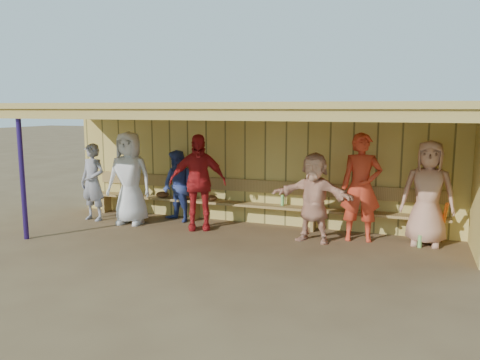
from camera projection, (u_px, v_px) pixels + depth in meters
name	position (u px, v px, depth m)	size (l,w,h in m)	color
ground	(234.00, 238.00, 8.78)	(90.00, 90.00, 0.00)	brown
player_a	(93.00, 182.00, 10.07)	(0.61, 0.40, 1.66)	gray
player_b	(129.00, 178.00, 9.74)	(0.95, 0.62, 1.94)	silver
player_c	(178.00, 186.00, 9.96)	(0.74, 0.58, 1.53)	navy
player_d	(198.00, 182.00, 9.30)	(1.12, 0.47, 1.91)	#B41C1E
player_f	(314.00, 197.00, 8.44)	(1.51, 0.48, 1.63)	tan
player_g	(361.00, 187.00, 8.48)	(0.72, 0.47, 1.98)	red
player_h	(428.00, 193.00, 8.22)	(0.91, 0.59, 1.86)	tan
dugout_structure	(265.00, 146.00, 9.02)	(8.80, 3.20, 2.50)	#CEB458
bench	(253.00, 200.00, 9.73)	(7.60, 0.34, 0.93)	#A28145
dugout_equipment	(220.00, 200.00, 9.85)	(5.94, 0.62, 0.80)	#D45F18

